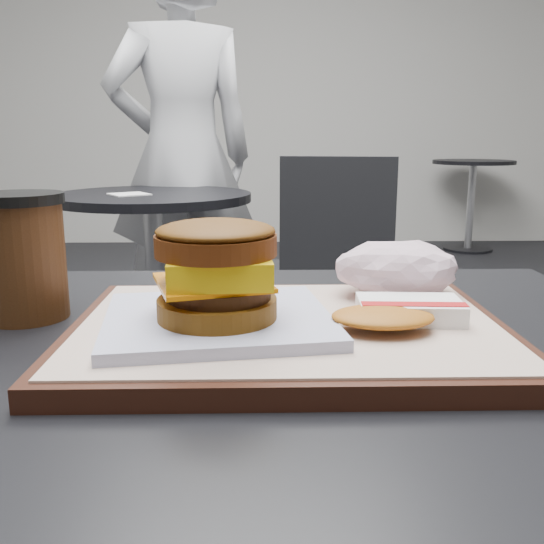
{
  "coord_description": "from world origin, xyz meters",
  "views": [
    {
      "loc": [
        0.02,
        -0.51,
        0.95
      ],
      "look_at": [
        0.04,
        0.0,
        0.83
      ],
      "focal_mm": 40.0,
      "sensor_mm": 36.0,
      "label": 1
    }
  ],
  "objects_px": {
    "customer_table": "(234,530)",
    "hash_brown": "(398,313)",
    "serving_tray": "(288,332)",
    "neighbor_chair": "(302,263)",
    "coffee_cup": "(23,255)",
    "crumpled_wrapper": "(397,269)",
    "breakfast_sandwich": "(217,283)",
    "patron": "(182,156)",
    "neighbor_table": "(154,249)"
  },
  "relations": [
    {
      "from": "neighbor_chair",
      "to": "coffee_cup",
      "type": "bearing_deg",
      "value": -104.49
    },
    {
      "from": "breakfast_sandwich",
      "to": "neighbor_table",
      "type": "xyz_separation_m",
      "value": [
        -0.34,
        1.66,
        -0.28
      ]
    },
    {
      "from": "serving_tray",
      "to": "neighbor_table",
      "type": "relative_size",
      "value": 0.51
    },
    {
      "from": "coffee_cup",
      "to": "neighbor_table",
      "type": "relative_size",
      "value": 0.17
    },
    {
      "from": "breakfast_sandwich",
      "to": "neighbor_table",
      "type": "distance_m",
      "value": 1.72
    },
    {
      "from": "serving_tray",
      "to": "patron",
      "type": "relative_size",
      "value": 0.22
    },
    {
      "from": "coffee_cup",
      "to": "neighbor_chair",
      "type": "relative_size",
      "value": 0.14
    },
    {
      "from": "breakfast_sandwich",
      "to": "hash_brown",
      "type": "bearing_deg",
      "value": 2.3
    },
    {
      "from": "coffee_cup",
      "to": "neighbor_table",
      "type": "xyz_separation_m",
      "value": [
        -0.14,
        1.56,
        -0.28
      ]
    },
    {
      "from": "breakfast_sandwich",
      "to": "crumpled_wrapper",
      "type": "relative_size",
      "value": 1.69
    },
    {
      "from": "coffee_cup",
      "to": "customer_table",
      "type": "bearing_deg",
      "value": -22.38
    },
    {
      "from": "crumpled_wrapper",
      "to": "breakfast_sandwich",
      "type": "bearing_deg",
      "value": -149.12
    },
    {
      "from": "customer_table",
      "to": "serving_tray",
      "type": "relative_size",
      "value": 2.11
    },
    {
      "from": "neighbor_table",
      "to": "breakfast_sandwich",
      "type": "bearing_deg",
      "value": -78.46
    },
    {
      "from": "coffee_cup",
      "to": "neighbor_chair",
      "type": "distance_m",
      "value": 1.57
    },
    {
      "from": "coffee_cup",
      "to": "breakfast_sandwich",
      "type": "bearing_deg",
      "value": -26.8
    },
    {
      "from": "neighbor_table",
      "to": "neighbor_chair",
      "type": "xyz_separation_m",
      "value": [
        0.53,
        -0.07,
        -0.04
      ]
    },
    {
      "from": "customer_table",
      "to": "patron",
      "type": "relative_size",
      "value": 0.46
    },
    {
      "from": "coffee_cup",
      "to": "neighbor_chair",
      "type": "height_order",
      "value": "coffee_cup"
    },
    {
      "from": "breakfast_sandwich",
      "to": "coffee_cup",
      "type": "bearing_deg",
      "value": 153.2
    },
    {
      "from": "crumpled_wrapper",
      "to": "patron",
      "type": "bearing_deg",
      "value": 102.9
    },
    {
      "from": "serving_tray",
      "to": "neighbor_chair",
      "type": "relative_size",
      "value": 0.43
    },
    {
      "from": "breakfast_sandwich",
      "to": "crumpled_wrapper",
      "type": "xyz_separation_m",
      "value": [
        0.17,
        0.1,
        -0.01
      ]
    },
    {
      "from": "neighbor_table",
      "to": "neighbor_chair",
      "type": "height_order",
      "value": "neighbor_chair"
    },
    {
      "from": "customer_table",
      "to": "hash_brown",
      "type": "distance_m",
      "value": 0.26
    },
    {
      "from": "customer_table",
      "to": "neighbor_chair",
      "type": "xyz_separation_m",
      "value": [
        0.18,
        1.58,
        -0.07
      ]
    },
    {
      "from": "customer_table",
      "to": "crumpled_wrapper",
      "type": "relative_size",
      "value": 6.39
    },
    {
      "from": "serving_tray",
      "to": "hash_brown",
      "type": "relative_size",
      "value": 3.17
    },
    {
      "from": "customer_table",
      "to": "coffee_cup",
      "type": "relative_size",
      "value": 6.39
    },
    {
      "from": "patron",
      "to": "hash_brown",
      "type": "bearing_deg",
      "value": 83.29
    },
    {
      "from": "serving_tray",
      "to": "hash_brown",
      "type": "distance_m",
      "value": 0.1
    },
    {
      "from": "hash_brown",
      "to": "coffee_cup",
      "type": "bearing_deg",
      "value": 165.06
    },
    {
      "from": "customer_table",
      "to": "neighbor_table",
      "type": "xyz_separation_m",
      "value": [
        -0.35,
        1.65,
        -0.03
      ]
    },
    {
      "from": "hash_brown",
      "to": "crumpled_wrapper",
      "type": "xyz_separation_m",
      "value": [
        0.02,
        0.1,
        0.02
      ]
    },
    {
      "from": "neighbor_table",
      "to": "serving_tray",
      "type": "bearing_deg",
      "value": -76.32
    },
    {
      "from": "patron",
      "to": "coffee_cup",
      "type": "bearing_deg",
      "value": 73.87
    },
    {
      "from": "neighbor_chair",
      "to": "patron",
      "type": "distance_m",
      "value": 0.77
    },
    {
      "from": "crumpled_wrapper",
      "to": "hash_brown",
      "type": "bearing_deg",
      "value": -101.94
    },
    {
      "from": "serving_tray",
      "to": "breakfast_sandwich",
      "type": "distance_m",
      "value": 0.08
    },
    {
      "from": "neighbor_chair",
      "to": "patron",
      "type": "relative_size",
      "value": 0.51
    },
    {
      "from": "serving_tray",
      "to": "neighbor_table",
      "type": "bearing_deg",
      "value": 103.68
    },
    {
      "from": "customer_table",
      "to": "crumpled_wrapper",
      "type": "height_order",
      "value": "crumpled_wrapper"
    },
    {
      "from": "customer_table",
      "to": "neighbor_table",
      "type": "relative_size",
      "value": 1.07
    },
    {
      "from": "breakfast_sandwich",
      "to": "neighbor_table",
      "type": "height_order",
      "value": "breakfast_sandwich"
    },
    {
      "from": "crumpled_wrapper",
      "to": "neighbor_chair",
      "type": "relative_size",
      "value": 0.14
    },
    {
      "from": "hash_brown",
      "to": "patron",
      "type": "distance_m",
      "value": 2.13
    },
    {
      "from": "customer_table",
      "to": "patron",
      "type": "bearing_deg",
      "value": 97.96
    },
    {
      "from": "hash_brown",
      "to": "serving_tray",
      "type": "bearing_deg",
      "value": 172.13
    },
    {
      "from": "neighbor_table",
      "to": "patron",
      "type": "relative_size",
      "value": 0.43
    },
    {
      "from": "customer_table",
      "to": "patron",
      "type": "distance_m",
      "value": 2.11
    }
  ]
}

